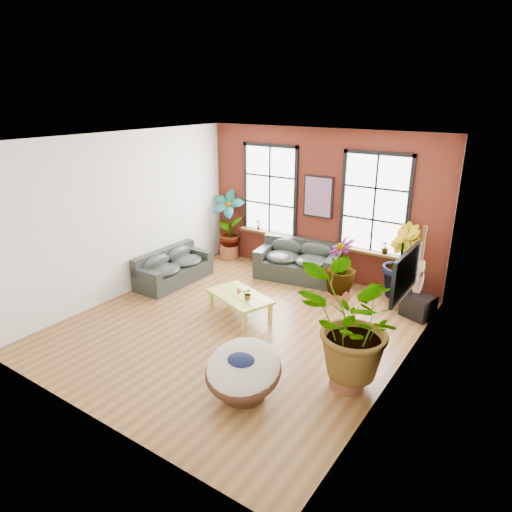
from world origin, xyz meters
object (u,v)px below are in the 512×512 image
at_px(sofa_back, 299,261).
at_px(sofa_left, 173,268).
at_px(coffee_table, 240,297).
at_px(papasan_chair, 243,370).

distance_m(sofa_back, sofa_left, 3.00).
distance_m(sofa_back, coffee_table, 2.41).
distance_m(sofa_left, coffee_table, 2.38).
height_order(coffee_table, papasan_chair, papasan_chair).
xyz_separation_m(sofa_left, coffee_table, (2.33, -0.51, 0.04)).
bearing_deg(sofa_left, coffee_table, -102.60).
bearing_deg(papasan_chair, sofa_left, 132.33).
relative_size(sofa_back, sofa_left, 1.08).
height_order(sofa_left, coffee_table, sofa_left).
bearing_deg(papasan_chair, coffee_table, 113.12).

